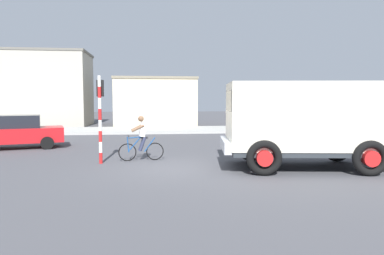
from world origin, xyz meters
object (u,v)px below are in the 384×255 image
(truck_foreground, at_px, (304,119))
(traffic_light_pole, at_px, (100,107))
(cyclist, at_px, (141,138))
(car_red_near, at_px, (18,132))

(truck_foreground, relative_size, traffic_light_pole, 1.78)
(truck_foreground, distance_m, traffic_light_pole, 7.24)
(cyclist, distance_m, car_red_near, 7.25)
(cyclist, distance_m, traffic_light_pole, 1.94)
(truck_foreground, xyz_separation_m, cyclist, (-5.55, 2.10, -0.80))
(cyclist, relative_size, car_red_near, 0.40)
(truck_foreground, xyz_separation_m, car_red_near, (-11.54, 6.19, -0.85))
(truck_foreground, relative_size, car_red_near, 1.32)
(truck_foreground, bearing_deg, traffic_light_pole, 166.23)
(truck_foreground, distance_m, car_red_near, 13.12)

